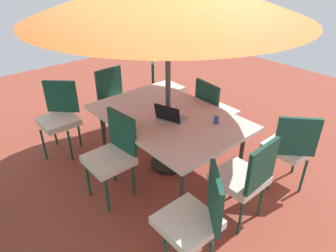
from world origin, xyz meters
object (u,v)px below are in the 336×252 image
object	(u,v)px
dining_table	(168,119)
chair_northwest	(195,217)
chair_west	(245,176)
laptop	(170,116)
chair_southwest	(290,145)
chair_north	(113,153)
chair_east	(116,98)
chair_northeast	(60,115)
chair_south	(214,110)
chair_southeast	(162,85)
cup	(216,120)

from	to	relation	value
dining_table	chair_northwest	bearing A→B (deg)	148.03
chair_west	laptop	xyz separation A→B (m)	(1.08, 0.03, 0.24)
chair_west	chair_southwest	world-z (taller)	same
chair_north	chair_northwest	world-z (taller)	same
chair_east	chair_northwest	xyz separation A→B (m)	(-2.44, 0.78, 0.00)
dining_table	chair_southwest	world-z (taller)	chair_southwest
chair_northeast	laptop	distance (m)	1.58
dining_table	chair_south	world-z (taller)	chair_south
chair_north	chair_south	bearing A→B (deg)	84.17
dining_table	chair_southeast	world-z (taller)	chair_southeast
chair_southeast	chair_east	bearing A→B (deg)	124.55
chair_northwest	chair_southwest	bearing A→B (deg)	130.98
chair_west	chair_south	world-z (taller)	same
chair_southeast	chair_northeast	xyz separation A→B (m)	(0.09, 1.72, 0.00)
chair_south	chair_north	size ratio (longest dim) A/B	1.00
chair_southwest	dining_table	bearing A→B (deg)	-8.43
chair_south	chair_north	distance (m)	1.62
chair_north	chair_northeast	distance (m)	1.24
chair_south	laptop	size ratio (longest dim) A/B	2.55
chair_northwest	cup	world-z (taller)	chair_northwest
cup	chair_northwest	bearing A→B (deg)	124.39
dining_table	cup	bearing A→B (deg)	-150.80
chair_southwest	laptop	bearing A→B (deg)	-4.01
chair_west	laptop	size ratio (longest dim) A/B	2.55
chair_south	dining_table	bearing A→B (deg)	94.95
chair_south	chair_north	xyz separation A→B (m)	(0.02, 1.62, 0.00)
chair_west	cup	distance (m)	0.78
chair_southwest	chair_southeast	world-z (taller)	same
chair_north	chair_southwest	world-z (taller)	same
chair_southwest	chair_northwest	world-z (taller)	same
chair_north	dining_table	bearing A→B (deg)	84.92
chair_northeast	chair_northwest	size ratio (longest dim) A/B	1.00
dining_table	laptop	size ratio (longest dim) A/B	4.82
chair_north	chair_southeast	distance (m)	2.01
chair_west	chair_east	distance (m)	2.39
chair_southeast	chair_northeast	world-z (taller)	same
chair_south	chair_southwest	size ratio (longest dim) A/B	1.00
chair_west	chair_east	world-z (taller)	same
dining_table	chair_east	world-z (taller)	chair_east
chair_south	chair_east	xyz separation A→B (m)	(1.22, 0.82, 0.00)
dining_table	chair_southeast	bearing A→B (deg)	-37.01
chair_north	laptop	xyz separation A→B (m)	(-0.10, -0.74, 0.24)
dining_table	chair_northwest	distance (m)	1.46
chair_east	laptop	distance (m)	1.33
chair_west	laptop	bearing A→B (deg)	-90.64
chair_north	chair_northeast	world-z (taller)	same
chair_east	cup	xyz separation A→B (m)	(-1.72, -0.28, 0.23)
chair_northwest	laptop	distance (m)	1.36
chair_northwest	chair_north	bearing A→B (deg)	-139.98
laptop	cup	bearing A→B (deg)	-159.39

